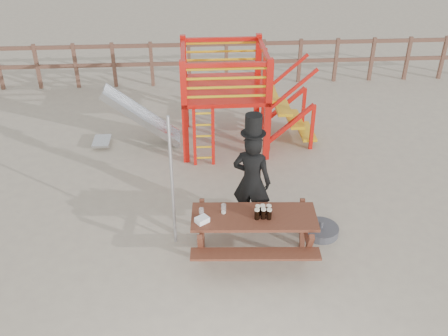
# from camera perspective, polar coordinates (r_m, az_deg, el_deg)

# --- Properties ---
(ground) EXTENTS (60.00, 60.00, 0.00)m
(ground) POSITION_cam_1_polar(r_m,az_deg,el_deg) (7.81, 0.26, -9.37)
(ground) COLOR tan
(ground) RESTS_ON ground
(back_fence) EXTENTS (15.09, 0.09, 1.20)m
(back_fence) POSITION_cam_1_polar(r_m,az_deg,el_deg) (13.65, -1.87, 12.45)
(back_fence) COLOR brown
(back_fence) RESTS_ON ground
(playground_fort) EXTENTS (4.71, 1.84, 2.10)m
(playground_fort) POSITION_cam_1_polar(r_m,az_deg,el_deg) (10.34, -0.46, 8.27)
(playground_fort) COLOR red
(playground_fort) RESTS_ON ground
(picnic_table) EXTENTS (1.91, 1.37, 0.71)m
(picnic_table) POSITION_cam_1_polar(r_m,az_deg,el_deg) (7.49, 3.39, -7.07)
(picnic_table) COLOR brown
(picnic_table) RESTS_ON ground
(man_with_hat) EXTENTS (0.72, 0.60, 2.00)m
(man_with_hat) POSITION_cam_1_polar(r_m,az_deg,el_deg) (7.81, 3.20, -1.26)
(man_with_hat) COLOR black
(man_with_hat) RESTS_ON ground
(metal_pole) EXTENTS (0.05, 0.05, 2.17)m
(metal_pole) POSITION_cam_1_polar(r_m,az_deg,el_deg) (7.38, -5.95, -1.74)
(metal_pole) COLOR #B2B2B7
(metal_pole) RESTS_ON ground
(parasol_base) EXTENTS (0.58, 0.58, 0.24)m
(parasol_base) POSITION_cam_1_polar(r_m,az_deg,el_deg) (8.23, 10.97, -7.00)
(parasol_base) COLOR #3C3C41
(parasol_base) RESTS_ON ground
(paper_bag) EXTENTS (0.23, 0.22, 0.08)m
(paper_bag) POSITION_cam_1_polar(r_m,az_deg,el_deg) (7.17, -2.52, -5.94)
(paper_bag) COLOR white
(paper_bag) RESTS_ON picnic_table
(stout_pints) EXTENTS (0.26, 0.18, 0.17)m
(stout_pints) POSITION_cam_1_polar(r_m,az_deg,el_deg) (7.26, 4.49, -5.03)
(stout_pints) COLOR black
(stout_pints) RESTS_ON picnic_table
(empty_glasses) EXTENTS (0.40, 0.15, 0.15)m
(empty_glasses) POSITION_cam_1_polar(r_m,az_deg,el_deg) (7.29, -1.31, -4.95)
(empty_glasses) COLOR silver
(empty_glasses) RESTS_ON picnic_table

